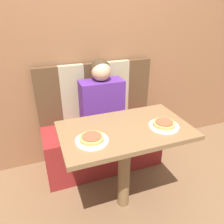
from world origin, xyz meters
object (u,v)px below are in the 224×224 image
at_px(plate_left, 92,141).
at_px(pizza_right, 164,124).
at_px(person, 102,96).
at_px(pizza_left, 92,138).
at_px(plate_right, 164,126).

relative_size(plate_left, pizza_right, 1.34).
bearing_deg(person, pizza_left, -113.03).
bearing_deg(plate_left, plate_right, 0.00).
distance_m(person, plate_left, 0.71).
xyz_separation_m(person, pizza_right, (0.28, -0.65, -0.01)).
height_order(pizza_left, pizza_right, same).
relative_size(pizza_left, pizza_right, 1.00).
height_order(person, pizza_left, person).
height_order(person, plate_right, person).
bearing_deg(pizza_left, pizza_right, 0.00).
bearing_deg(pizza_left, plate_right, 0.00).
relative_size(person, pizza_left, 4.03).
xyz_separation_m(plate_right, pizza_left, (-0.55, -0.00, 0.02)).
xyz_separation_m(plate_right, pizza_right, (0.00, -0.00, 0.02)).
height_order(plate_left, plate_right, same).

